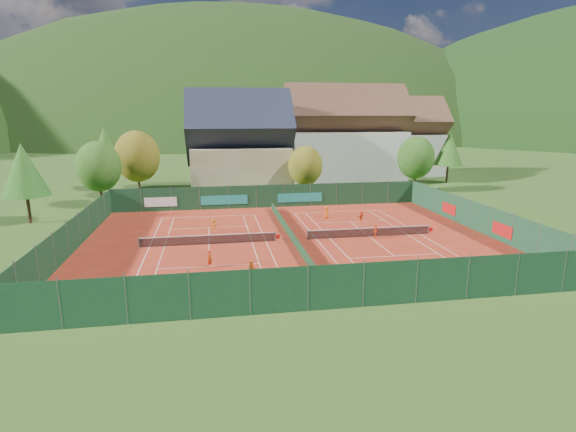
{
  "coord_description": "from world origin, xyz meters",
  "views": [
    {
      "loc": [
        -7.51,
        -41.75,
        12.26
      ],
      "look_at": [
        0.0,
        2.0,
        2.0
      ],
      "focal_mm": 28.0,
      "sensor_mm": 36.0,
      "label": 1
    }
  ],
  "objects_px": {
    "player_left_far": "(214,226)",
    "player_right_far_b": "(361,216)",
    "ball_hopper": "(487,267)",
    "chalet": "(239,149)",
    "player_right_far_a": "(326,212)",
    "hotel_block_a": "(344,141)",
    "hotel_block_b": "(400,141)",
    "player_left_near": "(210,259)",
    "player_right_near": "(376,231)",
    "player_left_mid": "(251,270)"
  },
  "relations": [
    {
      "from": "player_left_far",
      "to": "player_right_far_b",
      "type": "bearing_deg",
      "value": -159.76
    },
    {
      "from": "ball_hopper",
      "to": "chalet",
      "type": "bearing_deg",
      "value": 111.38
    },
    {
      "from": "player_left_far",
      "to": "player_right_far_a",
      "type": "height_order",
      "value": "player_left_far"
    },
    {
      "from": "hotel_block_a",
      "to": "player_right_far_b",
      "type": "relative_size",
      "value": 17.7
    },
    {
      "from": "chalet",
      "to": "player_right_far_b",
      "type": "relative_size",
      "value": 13.28
    },
    {
      "from": "chalet",
      "to": "player_left_far",
      "type": "distance_m",
      "value": 26.8
    },
    {
      "from": "player_right_far_a",
      "to": "player_right_far_b",
      "type": "distance_m",
      "value": 4.23
    },
    {
      "from": "hotel_block_a",
      "to": "ball_hopper",
      "type": "distance_m",
      "value": 48.32
    },
    {
      "from": "hotel_block_b",
      "to": "player_right_far_a",
      "type": "height_order",
      "value": "hotel_block_b"
    },
    {
      "from": "chalet",
      "to": "ball_hopper",
      "type": "xyz_separation_m",
      "value": [
        16.35,
        -41.76,
        -6.07
      ]
    },
    {
      "from": "player_left_near",
      "to": "player_left_far",
      "type": "xyz_separation_m",
      "value": [
        0.44,
        10.94,
        0.02
      ]
    },
    {
      "from": "chalet",
      "to": "player_right_far_a",
      "type": "xyz_separation_m",
      "value": [
        8.78,
        -21.32,
        -5.91
      ]
    },
    {
      "from": "player_left_far",
      "to": "player_right_near",
      "type": "bearing_deg",
      "value": 176.41
    },
    {
      "from": "hotel_block_a",
      "to": "player_right_far_a",
      "type": "height_order",
      "value": "hotel_block_a"
    },
    {
      "from": "player_left_near",
      "to": "player_right_near",
      "type": "distance_m",
      "value": 17.46
    },
    {
      "from": "hotel_block_b",
      "to": "player_right_far_b",
      "type": "xyz_separation_m",
      "value": [
        -20.74,
        -37.72,
        -6.01
      ]
    },
    {
      "from": "ball_hopper",
      "to": "player_left_far",
      "type": "distance_m",
      "value": 26.27
    },
    {
      "from": "hotel_block_b",
      "to": "player_left_far",
      "type": "relative_size",
      "value": 11.57
    },
    {
      "from": "hotel_block_a",
      "to": "ball_hopper",
      "type": "relative_size",
      "value": 27.0
    },
    {
      "from": "chalet",
      "to": "ball_hopper",
      "type": "relative_size",
      "value": 20.25
    },
    {
      "from": "chalet",
      "to": "hotel_block_a",
      "type": "bearing_deg",
      "value": 17.53
    },
    {
      "from": "chalet",
      "to": "player_left_mid",
      "type": "distance_m",
      "value": 40.5
    },
    {
      "from": "chalet",
      "to": "player_right_near",
      "type": "distance_m",
      "value": 33.19
    },
    {
      "from": "ball_hopper",
      "to": "player_right_far_a",
      "type": "bearing_deg",
      "value": 110.31
    },
    {
      "from": "player_right_near",
      "to": "player_right_far_b",
      "type": "xyz_separation_m",
      "value": [
        0.82,
        6.87,
        -0.08
      ]
    },
    {
      "from": "ball_hopper",
      "to": "player_right_near",
      "type": "relative_size",
      "value": 0.58
    },
    {
      "from": "chalet",
      "to": "player_right_far_a",
      "type": "bearing_deg",
      "value": -67.62
    },
    {
      "from": "player_left_near",
      "to": "player_right_far_a",
      "type": "distance_m",
      "value": 20.59
    },
    {
      "from": "ball_hopper",
      "to": "player_right_far_a",
      "type": "relative_size",
      "value": 0.56
    },
    {
      "from": "hotel_block_b",
      "to": "player_right_far_a",
      "type": "xyz_separation_m",
      "value": [
        -24.22,
        -35.32,
        -5.91
      ]
    },
    {
      "from": "player_left_mid",
      "to": "player_right_far_a",
      "type": "distance_m",
      "value": 21.52
    },
    {
      "from": "player_left_near",
      "to": "player_right_near",
      "type": "xyz_separation_m",
      "value": [
        16.36,
        6.1,
        -0.04
      ]
    },
    {
      "from": "chalet",
      "to": "player_left_near",
      "type": "bearing_deg",
      "value": -97.63
    },
    {
      "from": "player_right_near",
      "to": "player_right_far_a",
      "type": "xyz_separation_m",
      "value": [
        -2.66,
        9.27,
        0.02
      ]
    },
    {
      "from": "hotel_block_b",
      "to": "hotel_block_a",
      "type": "bearing_deg",
      "value": -150.26
    },
    {
      "from": "hotel_block_a",
      "to": "player_right_far_a",
      "type": "xyz_separation_m",
      "value": [
        -10.22,
        -27.32,
        -6.67
      ]
    },
    {
      "from": "player_left_mid",
      "to": "player_right_far_a",
      "type": "height_order",
      "value": "player_left_mid"
    },
    {
      "from": "chalet",
      "to": "hotel_block_b",
      "type": "relative_size",
      "value": 0.94
    },
    {
      "from": "player_right_near",
      "to": "player_right_far_a",
      "type": "height_order",
      "value": "player_right_far_a"
    },
    {
      "from": "player_right_far_b",
      "to": "player_right_far_a",
      "type": "bearing_deg",
      "value": -62.77
    },
    {
      "from": "player_left_near",
      "to": "chalet",
      "type": "bearing_deg",
      "value": 38.41
    },
    {
      "from": "hotel_block_b",
      "to": "player_left_near",
      "type": "height_order",
      "value": "hotel_block_b"
    },
    {
      "from": "hotel_block_b",
      "to": "player_left_mid",
      "type": "xyz_separation_m",
      "value": [
        -34.85,
        -54.03,
        -5.87
      ]
    },
    {
      "from": "player_left_far",
      "to": "player_right_far_b",
      "type": "xyz_separation_m",
      "value": [
        16.73,
        2.04,
        -0.14
      ]
    },
    {
      "from": "hotel_block_a",
      "to": "player_left_far",
      "type": "distance_m",
      "value": 40.05
    },
    {
      "from": "player_right_far_a",
      "to": "player_right_far_b",
      "type": "relative_size",
      "value": 1.17
    },
    {
      "from": "hotel_block_b",
      "to": "player_right_near",
      "type": "bearing_deg",
      "value": -115.81
    },
    {
      "from": "hotel_block_b",
      "to": "player_right_near",
      "type": "distance_m",
      "value": 49.88
    },
    {
      "from": "ball_hopper",
      "to": "player_right_near",
      "type": "distance_m",
      "value": 12.21
    },
    {
      "from": "hotel_block_a",
      "to": "player_left_near",
      "type": "distance_m",
      "value": 49.39
    }
  ]
}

